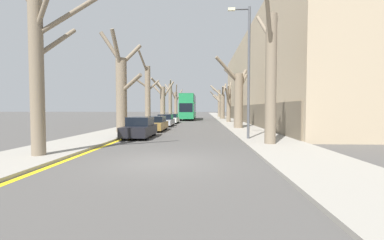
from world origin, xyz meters
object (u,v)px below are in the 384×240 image
(street_tree_left_1, at_px, (122,89))
(parked_car_0, at_px, (140,128))
(street_tree_right_0, at_px, (271,73))
(lamp_post, at_px, (247,67))
(parked_car_3, at_px, (172,119))
(street_tree_left_3, at_px, (162,101))
(street_tree_right_1, at_px, (238,97))
(parked_car_2, at_px, (165,120))
(street_tree_right_4, at_px, (219,103))
(double_decker_bus, at_px, (188,106))
(street_tree_right_3, at_px, (222,103))
(parked_car_1, at_px, (155,124))
(street_tree_left_4, at_px, (170,100))
(street_tree_right_2, at_px, (229,103))
(street_tree_left_5, at_px, (176,102))
(street_tree_left_2, at_px, (147,94))
(street_tree_left_0, at_px, (38,60))

(street_tree_left_1, height_order, parked_car_0, street_tree_left_1)
(street_tree_right_0, distance_m, lamp_post, 2.51)
(parked_car_3, bearing_deg, street_tree_left_3, 109.87)
(street_tree_right_1, relative_size, parked_car_2, 1.57)
(street_tree_right_0, xyz_separation_m, street_tree_right_4, (-0.07, 45.99, -0.48))
(street_tree_right_1, height_order, double_decker_bus, street_tree_right_1)
(street_tree_right_3, distance_m, parked_car_1, 27.25)
(street_tree_right_4, bearing_deg, street_tree_right_0, -89.91)
(street_tree_left_4, bearing_deg, street_tree_right_2, -54.97)
(street_tree_left_1, relative_size, street_tree_left_5, 1.05)
(street_tree_left_4, bearing_deg, lamp_post, -75.07)
(street_tree_left_1, relative_size, street_tree_left_2, 0.94)
(street_tree_right_4, relative_size, parked_car_0, 1.66)
(double_decker_bus, relative_size, parked_car_2, 2.62)
(street_tree_left_1, distance_m, parked_car_1, 4.40)
(street_tree_left_3, height_order, street_tree_left_4, street_tree_left_4)
(street_tree_left_0, xyz_separation_m, street_tree_left_1, (-0.03, 10.61, -0.36))
(parked_car_3, bearing_deg, parked_car_2, -90.00)
(street_tree_left_5, bearing_deg, street_tree_right_1, -74.59)
(parked_car_2, bearing_deg, street_tree_left_5, 94.20)
(parked_car_2, xyz_separation_m, lamp_post, (7.14, -13.19, 3.99))
(street_tree_left_1, distance_m, street_tree_left_2, 10.23)
(double_decker_bus, bearing_deg, street_tree_right_2, -55.45)
(street_tree_left_3, relative_size, parked_car_1, 1.54)
(parked_car_3, distance_m, lamp_post, 20.66)
(street_tree_left_4, xyz_separation_m, parked_car_2, (2.39, -22.57, -3.16))
(street_tree_left_2, distance_m, street_tree_left_5, 31.62)
(street_tree_right_0, height_order, street_tree_right_1, street_tree_right_0)
(street_tree_right_4, bearing_deg, street_tree_left_5, 166.41)
(street_tree_left_2, xyz_separation_m, street_tree_left_4, (0.01, 21.12, -0.03))
(street_tree_right_2, bearing_deg, street_tree_left_3, 156.55)
(street_tree_left_1, distance_m, street_tree_right_3, 30.07)
(street_tree_left_3, bearing_deg, street_tree_right_3, 35.73)
(street_tree_left_3, xyz_separation_m, parked_car_0, (2.32, -24.17, -2.65))
(street_tree_right_4, relative_size, parked_car_3, 1.59)
(street_tree_left_1, relative_size, street_tree_right_0, 1.07)
(double_decker_bus, bearing_deg, street_tree_left_5, 104.14)
(street_tree_left_3, distance_m, street_tree_right_2, 11.29)
(parked_car_0, bearing_deg, street_tree_left_4, 93.96)
(street_tree_left_0, distance_m, street_tree_left_1, 10.62)
(street_tree_right_4, bearing_deg, street_tree_right_3, -90.42)
(parked_car_1, bearing_deg, parked_car_2, 90.00)
(street_tree_right_0, distance_m, parked_car_3, 22.91)
(street_tree_left_0, distance_m, street_tree_left_5, 52.45)
(street_tree_right_4, bearing_deg, parked_car_2, -104.56)
(street_tree_left_2, height_order, street_tree_right_3, street_tree_left_2)
(street_tree_right_3, bearing_deg, parked_car_3, -119.75)
(street_tree_left_5, relative_size, parked_car_1, 1.77)
(street_tree_left_0, xyz_separation_m, parked_car_0, (2.25, 7.41, -3.29))
(street_tree_left_2, bearing_deg, street_tree_right_1, -27.98)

